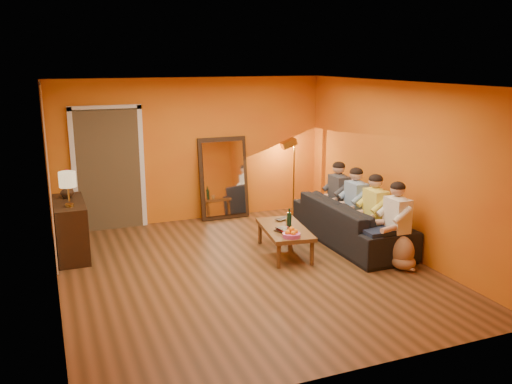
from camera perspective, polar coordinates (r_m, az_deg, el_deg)
name	(u,v)px	position (r m, az deg, el deg)	size (l,w,h in m)	color
room_shell	(237,176)	(7.70, -2.06, 1.72)	(5.00, 5.50, 2.60)	brown
white_accent	(48,171)	(8.62, -21.07, 2.11)	(0.02, 1.90, 2.58)	white
doorway_recess	(108,169)	(9.78, -15.32, 2.36)	(1.06, 0.30, 2.10)	#3F2D19
door_jamb_left	(74,173)	(9.62, -18.60, 1.94)	(0.08, 0.06, 2.20)	white
door_jamb_right	(142,168)	(9.74, -11.91, 2.51)	(0.08, 0.06, 2.20)	white
door_header	(105,108)	(9.52, -15.64, 8.55)	(1.22, 0.06, 0.08)	white
mirror_frame	(224,178)	(10.08, -3.44, 1.47)	(0.92, 0.06, 1.52)	#321D10
mirror_glass	(224,179)	(10.04, -3.36, 1.43)	(0.78, 0.02, 1.36)	white
sideboard	(71,229)	(8.64, -18.91, -3.68)	(0.44, 1.18, 0.85)	#321D10
table_lamp	(68,189)	(8.18, -19.16, 0.27)	(0.24, 0.24, 0.51)	beige
sofa	(352,222)	(8.88, 10.02, -3.16)	(0.94, 2.40, 0.70)	black
coffee_table	(284,241)	(8.33, 3.02, -5.14)	(0.62, 1.22, 0.42)	brown
floor_lamp	(294,178)	(10.31, 4.00, 1.52)	(0.30, 0.24, 1.44)	#AB8032
dog	(402,248)	(8.01, 15.13, -5.69)	(0.33, 0.51, 0.61)	#A4724A
person_far_left	(397,223)	(8.08, 14.59, -3.18)	(0.70, 0.44, 1.22)	silver
person_mid_left	(375,213)	(8.51, 12.42, -2.20)	(0.70, 0.44, 1.22)	#EAE24E
person_mid_right	(356,205)	(8.95, 10.47, -1.31)	(0.70, 0.44, 1.22)	#7D9EC1
person_far_right	(339,197)	(9.41, 8.70, -0.50)	(0.70, 0.44, 1.22)	#38383D
fruit_bowl	(292,232)	(7.81, 3.76, -4.21)	(0.26, 0.26, 0.16)	#BF438A
wine_bottle	(289,218)	(8.19, 3.52, -2.78)	(0.07, 0.07, 0.31)	black
tumbler	(289,222)	(8.40, 3.44, -3.13)	(0.10, 0.10, 0.09)	#B27F3F
laptop	(286,219)	(8.63, 3.15, -2.89)	(0.31, 0.20, 0.02)	black
book_lower	(279,232)	(8.01, 2.46, -4.24)	(0.17, 0.23, 0.02)	#321D10
book_mid	(280,230)	(8.02, 2.50, -4.07)	(0.19, 0.26, 0.02)	#AC1319
book_upper	(280,230)	(7.99, 2.50, -3.98)	(0.16, 0.21, 0.02)	black
vase	(67,191)	(8.75, -19.28, 0.09)	(0.20, 0.20, 0.21)	#321D10
flowers	(66,176)	(8.69, -19.40, 1.64)	(0.17, 0.17, 0.45)	#AC1319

